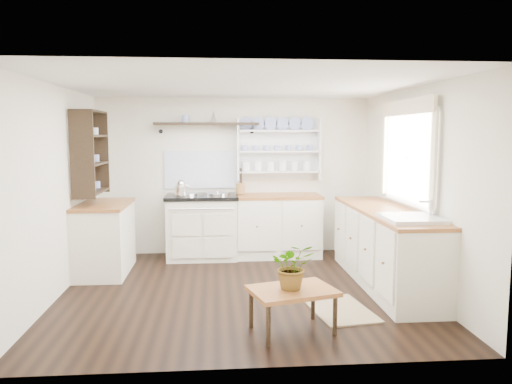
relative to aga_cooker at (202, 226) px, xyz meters
The scene contains 19 objects.
floor 1.70m from the aga_cooker, 73.16° to the right, with size 4.00×3.80×0.01m, color black.
wall_back 0.90m from the aga_cooker, 34.80° to the left, with size 4.00×0.02×2.30m, color #EDE6CD.
wall_right 3.01m from the aga_cooker, 32.38° to the right, with size 0.02×3.80×2.30m, color #EDE6CD.
wall_left 2.29m from the aga_cooker, 134.17° to the right, with size 0.02×3.80×2.30m, color #EDE6CD.
ceiling 2.46m from the aga_cooker, 73.16° to the right, with size 4.00×3.80×0.01m, color white.
window 3.02m from the aga_cooker, 30.35° to the right, with size 0.08×1.55×1.22m.
aga_cooker is the anchor object (origin of this frame).
back_cabinets 1.08m from the aga_cooker, ahead, with size 1.27×0.63×0.90m.
right_cabinets 2.63m from the aga_cooker, 34.04° to the right, with size 0.62×2.43×0.90m.
belfast_sink 3.13m from the aga_cooker, 45.58° to the right, with size 0.55×0.60×0.45m.
left_cabinets 1.40m from the aga_cooker, 151.33° to the right, with size 0.62×1.13×0.90m.
plate_rack 1.59m from the aga_cooker, 14.63° to the left, with size 1.20×0.22×0.90m.
high_shelf 1.46m from the aga_cooker, 70.07° to the left, with size 1.50×0.29×0.16m.
left_shelving 1.87m from the aga_cooker, 153.86° to the right, with size 0.28×0.80×1.05m, color black.
kettle 0.64m from the aga_cooker, 156.86° to the right, with size 0.17×0.17×0.20m, color silver, non-canonical shape.
utensil_crock 0.77m from the aga_cooker, 11.28° to the left, with size 0.13×0.13×0.15m, color olive.
center_table 2.93m from the aga_cooker, 72.68° to the right, with size 0.85×0.70×0.40m.
potted_plant 2.93m from the aga_cooker, 72.68° to the right, with size 0.38×0.33×0.42m, color #3F7233.
floor_rug 2.74m from the aga_cooker, 57.92° to the right, with size 0.55×0.85×0.02m, color #786246.
Camera 1 is at (-0.28, -5.50, 1.77)m, focal length 35.00 mm.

